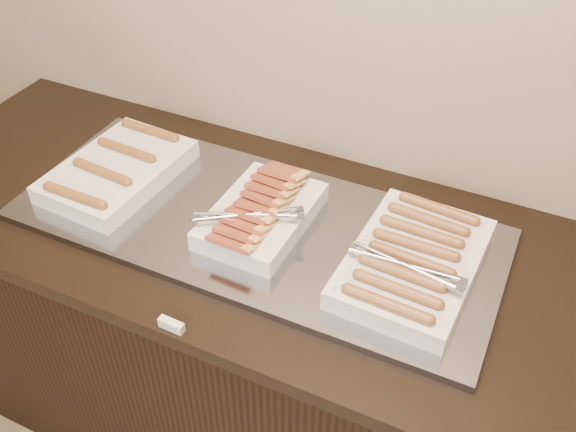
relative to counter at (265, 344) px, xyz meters
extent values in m
cube|color=black|center=(0.00, 0.00, -0.02)|extent=(2.00, 0.70, 0.86)
cube|color=black|center=(0.00, 0.00, 0.43)|extent=(2.06, 0.76, 0.04)
cube|color=gray|center=(-0.02, 0.00, 0.46)|extent=(1.20, 0.50, 0.02)
cube|color=silver|center=(-0.42, 0.00, 0.49)|extent=(0.28, 0.40, 0.05)
cylinder|color=brown|center=(-0.43, -0.16, 0.52)|extent=(0.17, 0.03, 0.03)
cylinder|color=brown|center=(-0.43, -0.05, 0.52)|extent=(0.17, 0.04, 0.03)
cylinder|color=brown|center=(-0.43, 0.05, 0.52)|extent=(0.17, 0.04, 0.03)
cylinder|color=brown|center=(-0.43, 0.16, 0.52)|extent=(0.17, 0.03, 0.03)
cube|color=silver|center=(0.00, 0.00, 0.49)|extent=(0.22, 0.33, 0.05)
cube|color=#964730|center=(0.00, -0.13, 0.52)|extent=(0.11, 0.09, 0.04)
cube|color=#964730|center=(0.00, -0.09, 0.52)|extent=(0.11, 0.09, 0.04)
cube|color=#964730|center=(0.01, -0.06, 0.52)|extent=(0.11, 0.10, 0.04)
cube|color=#964730|center=(0.00, -0.03, 0.53)|extent=(0.11, 0.09, 0.04)
cube|color=#964730|center=(0.00, 0.00, 0.53)|extent=(0.11, 0.09, 0.04)
cube|color=#964730|center=(0.01, 0.03, 0.53)|extent=(0.11, 0.10, 0.04)
cube|color=#964730|center=(0.00, 0.06, 0.54)|extent=(0.11, 0.09, 0.04)
cube|color=#964730|center=(0.00, 0.09, 0.54)|extent=(0.12, 0.10, 0.04)
cube|color=#964730|center=(0.00, 0.13, 0.54)|extent=(0.11, 0.09, 0.04)
cube|color=silver|center=(0.38, 0.00, 0.49)|extent=(0.29, 0.41, 0.05)
cylinder|color=brown|center=(0.38, -0.17, 0.52)|extent=(0.18, 0.04, 0.03)
cylinder|color=brown|center=(0.38, -0.12, 0.52)|extent=(0.18, 0.04, 0.03)
cylinder|color=brown|center=(0.38, -0.07, 0.52)|extent=(0.18, 0.04, 0.03)
cylinder|color=brown|center=(0.38, -0.02, 0.52)|extent=(0.18, 0.04, 0.03)
cylinder|color=brown|center=(0.38, 0.02, 0.52)|extent=(0.18, 0.03, 0.03)
cylinder|color=brown|center=(0.38, 0.07, 0.52)|extent=(0.18, 0.03, 0.03)
cylinder|color=brown|center=(0.38, 0.12, 0.52)|extent=(0.18, 0.04, 0.03)
cylinder|color=brown|center=(0.39, 0.17, 0.52)|extent=(0.18, 0.04, 0.03)
cube|color=silver|center=(-0.03, -0.36, 0.46)|extent=(0.06, 0.02, 0.02)
camera|label=1|loc=(0.57, -1.04, 1.50)|focal=40.00mm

